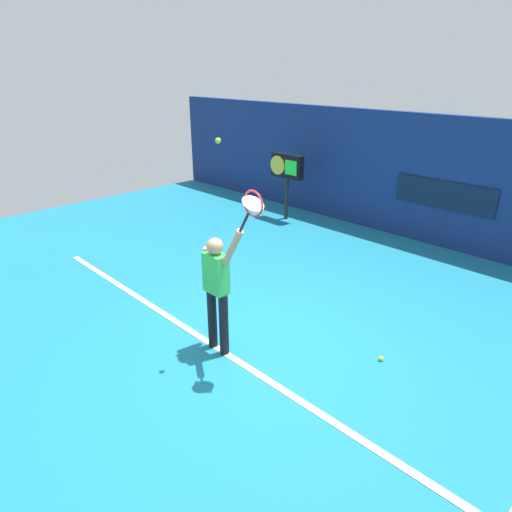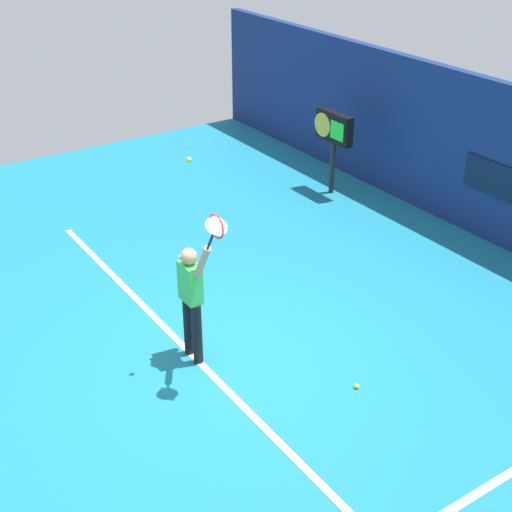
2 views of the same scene
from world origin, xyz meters
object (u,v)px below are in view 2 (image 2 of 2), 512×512
at_px(tennis_racket, 216,228).
at_px(scoreboard_clock, 334,131).
at_px(tennis_player, 191,295).
at_px(tennis_ball, 189,160).
at_px(spare_ball, 357,386).

relative_size(tennis_racket, scoreboard_clock, 0.36).
xyz_separation_m(tennis_racket, scoreboard_clock, (-4.11, 5.16, -0.95)).
bearing_deg(tennis_player, tennis_racket, -0.35).
relative_size(tennis_ball, scoreboard_clock, 0.04).
bearing_deg(tennis_racket, spare_ball, 53.21).
bearing_deg(tennis_ball, spare_ball, 41.72).
xyz_separation_m(tennis_player, tennis_racket, (0.69, -0.00, 1.26)).
bearing_deg(spare_ball, tennis_ball, -138.28).
relative_size(tennis_racket, spare_ball, 8.94).
relative_size(tennis_player, tennis_ball, 28.45).
height_order(tennis_ball, spare_ball, tennis_ball).
bearing_deg(tennis_racket, tennis_player, 179.65).
bearing_deg(tennis_player, scoreboard_clock, 123.53).
distance_m(tennis_player, spare_ball, 2.45).
distance_m(tennis_racket, scoreboard_clock, 6.67).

